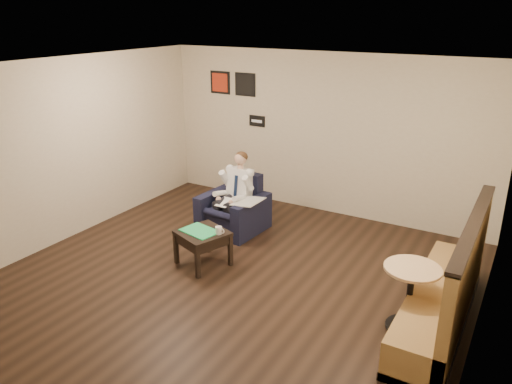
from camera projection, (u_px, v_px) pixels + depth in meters
The scene contains 19 objects.
ground at pixel (230, 282), 6.70m from camera, with size 6.00×6.00×0.00m, color black.
wall_back at pixel (322, 134), 8.65m from camera, with size 6.00×0.02×2.80m, color beige.
wall_front at pixel (11, 296), 3.78m from camera, with size 6.00×0.02×2.80m, color beige.
wall_left at pixel (64, 151), 7.63m from camera, with size 0.02×6.00×2.80m, color beige.
wall_right at pixel (488, 235), 4.80m from camera, with size 0.02×6.00×2.80m, color beige.
ceiling at pixel (225, 69), 5.73m from camera, with size 6.00×6.00×0.02m, color white.
seating_sign at pixel (257, 121), 9.22m from camera, with size 0.32×0.02×0.20m, color black.
art_print_left at pixel (220, 82), 9.37m from camera, with size 0.42×0.03×0.42m, color #B82F16.
art_print_right at pixel (245, 85), 9.11m from camera, with size 0.42×0.03×0.42m, color black.
armchair at pixel (233, 204), 8.15m from camera, with size 0.93×0.93×0.90m, color black.
seated_man at pixel (228, 197), 8.00m from camera, with size 0.58×0.88×1.23m, color silver, non-canonical shape.
lap_papers at pixel (225, 202), 7.94m from camera, with size 0.20×0.29×0.01m, color white.
newspaper at pixel (248, 201), 7.81m from camera, with size 0.39×0.49×0.01m, color silver.
side_table at pixel (203, 248), 7.08m from camera, with size 0.62×0.62×0.51m, color black.
green_folder at pixel (200, 231), 7.00m from camera, with size 0.51×0.36×0.01m, color #2AD570.
coffee_mug at pixel (219, 230), 6.91m from camera, with size 0.09×0.09×0.11m, color white.
smartphone at pixel (215, 229), 7.06m from camera, with size 0.16×0.08×0.01m, color black.
banquette at pixel (443, 273), 5.60m from camera, with size 0.62×2.59×1.32m, color olive.
cafe_table at pixel (409, 298), 5.60m from camera, with size 0.63×0.63×0.78m, color tan.
Camera 1 is at (3.25, -4.90, 3.44)m, focal length 35.00 mm.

